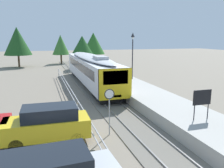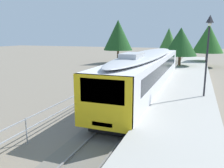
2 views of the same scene
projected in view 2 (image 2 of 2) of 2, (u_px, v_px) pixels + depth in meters
name	position (u px, v px, depth m)	size (l,w,h in m)	color
ground_plane	(110.00, 94.00, 19.88)	(160.00, 160.00, 0.00)	slate
track_rails	(144.00, 97.00, 18.86)	(3.20, 60.00, 0.14)	#6B665B
commuter_train	(147.00, 70.00, 19.17)	(2.82, 19.50, 3.74)	silver
station_platform	(186.00, 96.00, 17.67)	(3.90, 60.00, 0.90)	#A8A59E
platform_lamp_mid_platform	(208.00, 41.00, 15.06)	(0.34, 0.34, 5.35)	#232328
carpark_fence	(26.00, 125.00, 10.62)	(0.06, 36.06, 1.25)	#9EA0A5
tree_behind_carpark	(118.00, 35.00, 41.45)	(5.22, 5.22, 7.70)	brown
tree_behind_station_far	(169.00, 40.00, 42.19)	(3.72, 3.72, 6.30)	brown
tree_distant_left	(181.00, 42.00, 31.39)	(4.47, 4.47, 6.03)	brown
tree_distant_centre	(208.00, 39.00, 36.76)	(4.83, 4.83, 6.76)	brown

